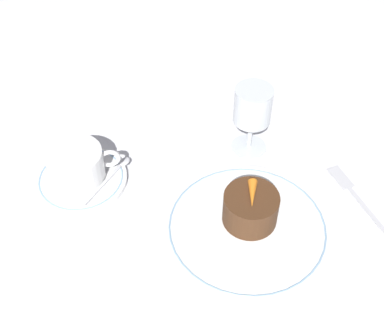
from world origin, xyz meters
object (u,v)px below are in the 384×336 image
object	(u,v)px
wine_glass	(253,109)
fork	(357,198)
dinner_plate	(247,229)
coffee_cup	(76,164)
dessert_cake	(251,208)

from	to	relation	value
wine_glass	fork	xyz separation A→B (m)	(0.13, -0.14, -0.08)
dinner_plate	wine_glass	xyz separation A→B (m)	(0.05, 0.17, 0.08)
fork	dinner_plate	bearing A→B (deg)	-172.37
coffee_cup	dessert_cake	world-z (taller)	same
coffee_cup	fork	size ratio (longest dim) A/B	0.62
wine_glass	dessert_cake	bearing A→B (deg)	-106.33
dinner_plate	coffee_cup	world-z (taller)	coffee_cup
wine_glass	fork	world-z (taller)	wine_glass
dinner_plate	fork	size ratio (longest dim) A/B	1.33
dinner_plate	dessert_cake	world-z (taller)	dessert_cake
dinner_plate	dessert_cake	bearing A→B (deg)	61.83
dinner_plate	coffee_cup	bearing A→B (deg)	146.46
wine_glass	fork	size ratio (longest dim) A/B	0.67
wine_glass	dessert_cake	distance (m)	0.17
dinner_plate	fork	bearing A→B (deg)	7.63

